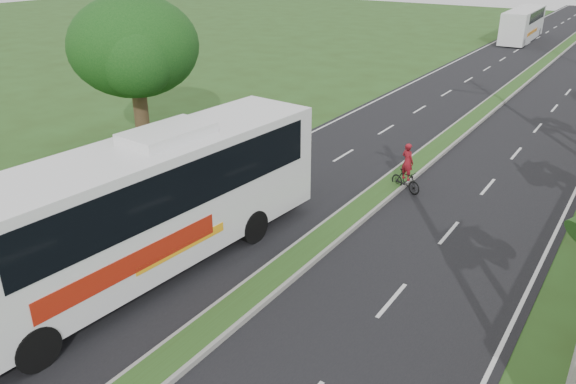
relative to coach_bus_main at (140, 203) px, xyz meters
The scene contains 8 objects.
ground 4.81m from the coach_bus_main, 30.86° to the right, with size 180.00×180.00×0.00m, color #2E4A1B.
road_asphalt 18.39m from the coach_bus_main, 78.76° to the left, with size 14.00×160.00×0.02m, color black.
median_strip 18.38m from the coach_bus_main, 78.76° to the left, with size 1.20×160.00×0.18m.
lane_edge_left 18.32m from the coach_bus_main, 99.99° to the left, with size 0.12×160.00×0.01m, color silver.
shade_tree 11.93m from the coach_bus_main, 137.31° to the left, with size 6.30×6.00×7.54m.
coach_bus_main is the anchor object (origin of this frame).
coach_bus_far 54.73m from the coach_bus_main, 91.18° to the left, with size 2.76×11.20×3.24m.
motorcyclist 11.45m from the coach_bus_main, 67.94° to the left, with size 1.59×0.93×2.12m.
Camera 1 is at (8.53, -8.06, 9.56)m, focal length 35.00 mm.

